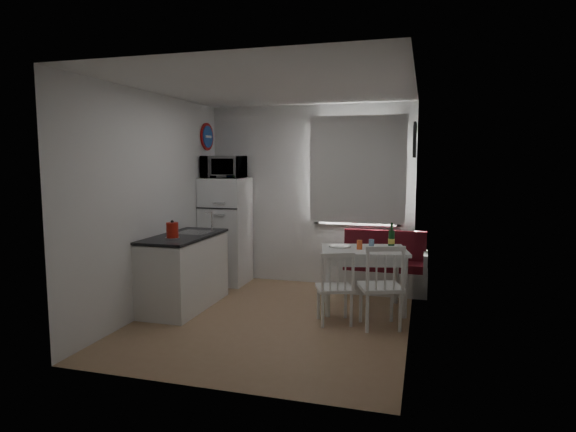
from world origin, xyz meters
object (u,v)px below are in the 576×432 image
(microwave, at_px, (224,167))
(kettle, at_px, (172,230))
(kitchen_counter, at_px, (185,271))
(bench, at_px, (383,272))
(dining_table, at_px, (364,256))
(chair_right, at_px, (380,278))
(wine_bottle, at_px, (392,236))
(fridge, at_px, (226,231))
(chair_left, at_px, (333,280))

(microwave, relative_size, kettle, 2.66)
(kitchen_counter, relative_size, microwave, 2.28)
(microwave, bearing_deg, kitchen_counter, -90.94)
(kitchen_counter, bearing_deg, bench, 30.42)
(bench, distance_m, microwave, 2.70)
(dining_table, height_order, chair_right, chair_right)
(kitchen_counter, bearing_deg, dining_table, 12.80)
(wine_bottle, bearing_deg, fridge, 164.83)
(kitchen_counter, distance_m, chair_left, 1.90)
(bench, relative_size, chair_left, 2.38)
(bench, height_order, fridge, fridge)
(kitchen_counter, relative_size, bench, 1.12)
(dining_table, xyz_separation_m, wine_bottle, (0.31, 0.10, 0.24))
(bench, height_order, dining_table, bench)
(kitchen_counter, height_order, fridge, fridge)
(chair_right, xyz_separation_m, microwave, (-2.37, 1.37, 1.14))
(fridge, height_order, kettle, fridge)
(bench, bearing_deg, kitchen_counter, -149.58)
(chair_right, height_order, microwave, microwave)
(chair_left, distance_m, microwave, 2.61)
(chair_left, relative_size, chair_right, 0.91)
(microwave, bearing_deg, kettle, -88.89)
(chair_left, distance_m, kettle, 1.91)
(kitchen_counter, relative_size, chair_left, 2.67)
(dining_table, bearing_deg, fridge, 147.54)
(bench, bearing_deg, wine_bottle, -79.11)
(chair_right, distance_m, wine_bottle, 0.84)
(wine_bottle, bearing_deg, microwave, 165.94)
(chair_right, relative_size, wine_bottle, 1.74)
(microwave, bearing_deg, chair_left, -36.13)
(kitchen_counter, distance_m, fridge, 1.28)
(chair_right, bearing_deg, chair_left, 159.63)
(wine_bottle, bearing_deg, bench, 100.89)
(fridge, relative_size, microwave, 2.68)
(chair_left, bearing_deg, dining_table, 47.83)
(bench, height_order, kettle, kettle)
(bench, height_order, microwave, microwave)
(fridge, xyz_separation_m, microwave, (0.00, -0.05, 0.94))
(kitchen_counter, distance_m, dining_table, 2.20)
(bench, relative_size, kettle, 5.40)
(chair_right, bearing_deg, wine_bottle, 66.17)
(kitchen_counter, distance_m, chair_right, 2.40)
(bench, xyz_separation_m, dining_table, (-0.16, -0.87, 0.39))
(microwave, bearing_deg, wine_bottle, -14.06)
(fridge, bearing_deg, chair_right, -31.02)
(kettle, height_order, wine_bottle, kettle)
(wine_bottle, bearing_deg, chair_right, -94.64)
(kitchen_counter, bearing_deg, kettle, -82.15)
(fridge, bearing_deg, wine_bottle, -15.17)
(chair_right, bearing_deg, fridge, 129.80)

